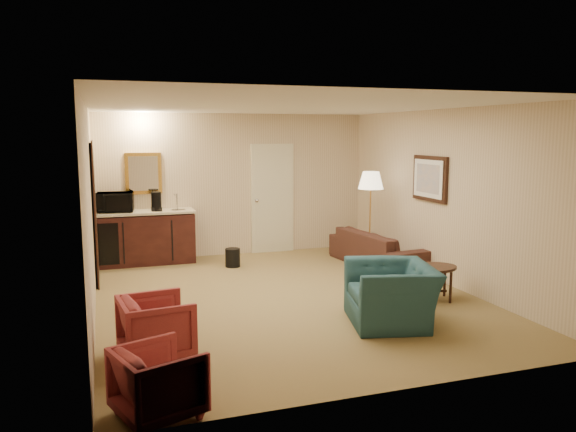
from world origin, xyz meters
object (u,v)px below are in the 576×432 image
rose_chair_near (156,324)px  rose_chair_far (158,379)px  coffee_maker (156,201)px  wetbar_cabinet (147,237)px  floor_lamp (370,218)px  coffee_table (428,283)px  waste_bin (233,258)px  sofa (378,243)px  microwave (115,200)px  teal_armchair (392,284)px

rose_chair_near → rose_chair_far: rose_chair_near is taller
rose_chair_near → coffee_maker: coffee_maker is taller
wetbar_cabinet → floor_lamp: size_ratio=1.02×
coffee_table → waste_bin: coffee_table is taller
sofa → coffee_table: sofa is taller
rose_chair_far → coffee_table: rose_chair_far is taller
sofa → coffee_table: (-0.28, -2.00, -0.17)m
wetbar_cabinet → coffee_maker: coffee_maker is taller
floor_lamp → microwave: size_ratio=2.70×
sofa → waste_bin: bearing=66.7°
wetbar_cabinet → coffee_table: 4.86m
rose_chair_near → rose_chair_far: 1.22m
teal_armchair → coffee_maker: size_ratio=3.31×
rose_chair_near → coffee_maker: 4.34m
teal_armchair → coffee_table: 1.20m
wetbar_cabinet → coffee_maker: (0.18, -0.04, 0.62)m
teal_armchair → rose_chair_near: teal_armchair is taller
coffee_table → floor_lamp: size_ratio=0.50×
rose_chair_near → rose_chair_far: (-0.10, -1.22, -0.03)m
teal_armchair → coffee_maker: 4.72m
rose_chair_near → floor_lamp: floor_lamp is taller
rose_chair_near → coffee_table: size_ratio=0.87×
coffee_table → coffee_maker: (-3.27, 3.38, 0.85)m
rose_chair_near → waste_bin: size_ratio=2.22×
rose_chair_far → coffee_maker: coffee_maker is taller
rose_chair_far → coffee_table: size_ratio=0.79×
rose_chair_far → waste_bin: bearing=-39.1°
coffee_table → waste_bin: size_ratio=2.55×
teal_armchair → rose_chair_far: 3.18m
microwave → coffee_table: bearing=-34.5°
rose_chair_near → floor_lamp: bearing=-59.3°
sofa → coffee_table: 2.03m
sofa → microwave: 4.54m
rose_chair_far → coffee_table: 4.34m
coffee_table → microwave: microwave is taller
teal_armchair → rose_chair_near: size_ratio=1.56×
waste_bin → microwave: microwave is taller
coffee_maker → rose_chair_near: bearing=-79.0°
wetbar_cabinet → floor_lamp: floor_lamp is taller
teal_armchair → microwave: bearing=-130.6°
floor_lamp → rose_chair_far: bearing=-133.3°
floor_lamp → waste_bin: size_ratio=5.15×
rose_chair_far → floor_lamp: floor_lamp is taller
teal_armchair → coffee_table: size_ratio=1.36×
sofa → rose_chair_far: 5.79m
wetbar_cabinet → sofa: (3.73, -1.42, -0.06)m
wetbar_cabinet → waste_bin: wetbar_cabinet is taller
teal_armchair → rose_chair_far: size_ratio=1.72×
sofa → rose_chair_far: (-4.08, -4.10, -0.08)m
sofa → coffee_maker: size_ratio=6.17×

